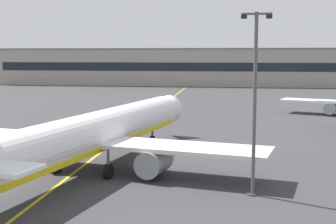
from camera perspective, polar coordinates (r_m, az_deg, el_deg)
ground_plane at (r=35.43m, az=-17.21°, el=-10.76°), size 400.00×400.00×0.00m
taxiway_centreline at (r=63.03m, az=-5.33°, el=-2.71°), size 3.90×179.97×0.01m
airliner_foreground at (r=43.01m, az=-9.29°, el=-2.78°), size 32.31×41.21×11.65m
apron_lamp_post at (r=35.36m, az=10.52°, el=1.29°), size 2.24×0.90×13.72m
terminal_building at (r=160.20m, az=4.83°, el=5.49°), size 148.83×12.40×12.73m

